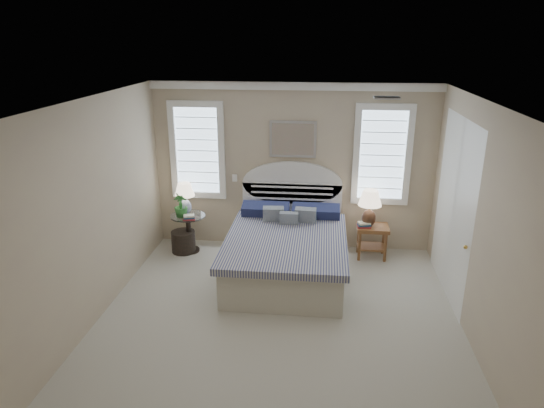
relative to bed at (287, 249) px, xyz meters
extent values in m
cube|color=#BBB49F|center=(0.00, -1.46, -0.39)|extent=(4.50, 5.00, 0.01)
cube|color=silver|center=(0.00, -1.46, 2.31)|extent=(4.50, 5.00, 0.01)
cube|color=#C4B493|center=(0.00, 1.04, 0.96)|extent=(4.50, 0.02, 2.70)
cube|color=#C4B493|center=(-2.25, -1.46, 0.96)|extent=(0.02, 5.00, 2.70)
cube|color=#C4B493|center=(2.25, -1.46, 0.96)|extent=(0.02, 5.00, 2.70)
cube|color=white|center=(0.00, 1.00, 2.25)|extent=(4.50, 0.08, 0.12)
cube|color=#B2B2B2|center=(1.20, -0.66, 2.29)|extent=(0.30, 0.20, 0.02)
cube|color=white|center=(-0.95, 1.03, 0.76)|extent=(0.08, 0.01, 0.12)
cube|color=#C9E6FF|center=(-1.55, 1.02, 1.21)|extent=(0.90, 0.06, 1.60)
cube|color=#C9E6FF|center=(1.40, 1.02, 1.21)|extent=(0.90, 0.06, 1.60)
cube|color=silver|center=(0.00, 1.00, 1.43)|extent=(0.74, 0.04, 0.58)
cube|color=white|center=(2.23, -0.26, 0.81)|extent=(0.02, 1.80, 2.40)
cube|color=beige|center=(0.00, -0.13, -0.11)|extent=(1.60, 2.10, 0.55)
cube|color=navy|center=(0.00, -0.18, 0.20)|extent=(1.72, 2.15, 0.10)
cube|color=white|center=(0.00, 0.98, 0.16)|extent=(1.62, 0.08, 1.10)
cube|color=#1B2345|center=(-0.40, 0.70, 0.34)|extent=(0.75, 0.31, 0.23)
cube|color=#1B2345|center=(0.40, 0.70, 0.34)|extent=(0.75, 0.31, 0.23)
cube|color=navy|center=(-0.25, 0.47, 0.32)|extent=(0.33, 0.20, 0.34)
cube|color=navy|center=(0.25, 0.47, 0.32)|extent=(0.33, 0.20, 0.34)
cube|color=navy|center=(0.00, 0.37, 0.30)|extent=(0.28, 0.14, 0.29)
cylinder|color=black|center=(-1.65, 0.59, -0.37)|extent=(0.32, 0.32, 0.03)
cylinder|color=black|center=(-1.65, 0.59, -0.09)|extent=(0.08, 0.08, 0.60)
cylinder|color=silver|center=(-1.65, 0.59, 0.23)|extent=(0.56, 0.56, 0.02)
cube|color=brown|center=(1.30, 0.69, 0.11)|extent=(0.50, 0.40, 0.06)
cube|color=brown|center=(1.30, 0.69, -0.21)|extent=(0.44, 0.34, 0.03)
cube|color=brown|center=(1.10, 0.54, -0.15)|extent=(0.04, 0.04, 0.47)
cube|color=brown|center=(1.10, 0.84, -0.15)|extent=(0.04, 0.04, 0.47)
cube|color=brown|center=(1.50, 0.54, -0.15)|extent=(0.04, 0.04, 0.47)
cube|color=brown|center=(1.50, 0.84, -0.15)|extent=(0.04, 0.04, 0.47)
cylinder|color=black|center=(-1.74, 0.56, -0.21)|extent=(0.48, 0.48, 0.35)
cylinder|color=white|center=(-1.70, 0.67, 0.26)|extent=(0.12, 0.12, 0.03)
ellipsoid|color=white|center=(-1.70, 0.67, 0.36)|extent=(0.22, 0.22, 0.25)
cylinder|color=gold|center=(-1.70, 0.67, 0.51)|extent=(0.03, 0.03, 0.09)
cylinder|color=black|center=(1.23, 0.70, 0.16)|extent=(0.15, 0.15, 0.03)
ellipsoid|color=black|center=(1.23, 0.70, 0.28)|extent=(0.27, 0.27, 0.28)
cylinder|color=gold|center=(1.23, 0.70, 0.45)|extent=(0.04, 0.04, 0.10)
imported|color=#317B38|center=(-1.73, 0.52, 0.44)|extent=(0.25, 0.25, 0.39)
cube|color=maroon|center=(-1.58, 0.41, 0.26)|extent=(0.21, 0.17, 0.02)
cube|color=navy|center=(-1.58, 0.41, 0.28)|extent=(0.20, 0.16, 0.02)
cube|color=beige|center=(-1.58, 0.41, 0.31)|extent=(0.19, 0.15, 0.02)
cube|color=maroon|center=(1.16, 0.63, 0.16)|extent=(0.23, 0.19, 0.03)
cube|color=navy|center=(1.16, 0.63, 0.19)|extent=(0.22, 0.17, 0.03)
cube|color=beige|center=(1.16, 0.63, 0.21)|extent=(0.20, 0.16, 0.03)
camera|label=1|loc=(0.49, -6.51, 2.99)|focal=32.00mm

